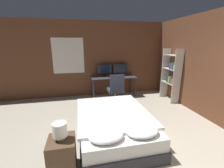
# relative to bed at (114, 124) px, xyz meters

# --- Properties ---
(wall_back) EXTENTS (12.00, 0.08, 2.70)m
(wall_back) POSITION_rel_bed_xyz_m (0.59, 2.78, 1.09)
(wall_back) COLOR brown
(wall_back) RESTS_ON ground_plane
(wall_side_right) EXTENTS (0.06, 12.00, 2.70)m
(wall_side_right) POSITION_rel_bed_xyz_m (2.57, 0.11, 1.09)
(wall_side_right) COLOR brown
(wall_side_right) RESTS_ON ground_plane
(bed) EXTENTS (1.48, 2.08, 0.59)m
(bed) POSITION_rel_bed_xyz_m (0.00, 0.00, 0.00)
(bed) COLOR #2D2D33
(bed) RESTS_ON ground_plane
(nightstand) EXTENTS (0.40, 0.42, 0.55)m
(nightstand) POSITION_rel_bed_xyz_m (-0.98, -0.75, 0.02)
(nightstand) COLOR brown
(nightstand) RESTS_ON ground_plane
(bedside_lamp) EXTENTS (0.21, 0.21, 0.27)m
(bedside_lamp) POSITION_rel_bed_xyz_m (-0.98, -0.75, 0.46)
(bedside_lamp) COLOR gray
(bedside_lamp) RESTS_ON nightstand
(desk) EXTENTS (1.62, 0.57, 0.74)m
(desk) POSITION_rel_bed_xyz_m (0.57, 2.43, 0.39)
(desk) COLOR #38383D
(desk) RESTS_ON ground_plane
(monitor_left) EXTENTS (0.54, 0.16, 0.44)m
(monitor_left) POSITION_rel_bed_xyz_m (0.27, 2.61, 0.73)
(monitor_left) COLOR black
(monitor_left) RESTS_ON desk
(monitor_right) EXTENTS (0.54, 0.16, 0.44)m
(monitor_right) POSITION_rel_bed_xyz_m (0.87, 2.61, 0.73)
(monitor_right) COLOR black
(monitor_right) RESTS_ON desk
(keyboard) EXTENTS (0.39, 0.13, 0.02)m
(keyboard) POSITION_rel_bed_xyz_m (0.57, 2.24, 0.49)
(keyboard) COLOR black
(keyboard) RESTS_ON desk
(computer_mouse) EXTENTS (0.07, 0.05, 0.04)m
(computer_mouse) POSITION_rel_bed_xyz_m (0.85, 2.24, 0.50)
(computer_mouse) COLOR black
(computer_mouse) RESTS_ON desk
(office_chair) EXTENTS (0.52, 0.52, 1.01)m
(office_chair) POSITION_rel_bed_xyz_m (0.47, 1.66, 0.16)
(office_chair) COLOR black
(office_chair) RESTS_ON ground_plane
(bookshelf) EXTENTS (0.29, 0.72, 1.76)m
(bookshelf) POSITION_rel_bed_xyz_m (2.38, 1.57, 0.68)
(bookshelf) COLOR beige
(bookshelf) RESTS_ON ground_plane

